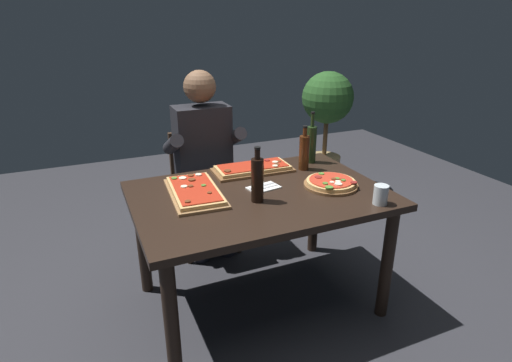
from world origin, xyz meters
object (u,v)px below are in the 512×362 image
object	(u,v)px
pizza_round_far	(331,183)
vinegar_bottle_green	(304,152)
wine_bottle_dark	(257,179)
seated_diner	(205,156)
tumbler_near_camera	(381,195)
potted_plant_corner	(327,115)
pizza_rectangular_front	(253,168)
pizza_rectangular_left	(195,191)
dining_table	(260,208)
diner_chair	(202,184)
oil_bottle_amber	(311,143)

from	to	relation	value
pizza_round_far	vinegar_bottle_green	xyz separation A→B (m)	(-0.00, 0.32, 0.10)
wine_bottle_dark	vinegar_bottle_green	xyz separation A→B (m)	(0.47, 0.33, -0.01)
vinegar_bottle_green	seated_diner	world-z (taller)	seated_diner
tumbler_near_camera	potted_plant_corner	size ratio (longest dim) A/B	0.09
pizza_rectangular_front	wine_bottle_dark	size ratio (longest dim) A/B	1.68
seated_diner	pizza_rectangular_left	bearing A→B (deg)	-111.69
pizza_rectangular_left	seated_diner	xyz separation A→B (m)	(0.25, 0.62, -0.02)
wine_bottle_dark	tumbler_near_camera	world-z (taller)	wine_bottle_dark
dining_table	diner_chair	bearing A→B (deg)	96.28
dining_table	tumbler_near_camera	xyz separation A→B (m)	(0.52, -0.39, 0.15)
diner_chair	seated_diner	distance (m)	0.28
pizza_rectangular_left	tumbler_near_camera	size ratio (longest dim) A/B	4.95
pizza_rectangular_front	potted_plant_corner	world-z (taller)	potted_plant_corner
pizza_rectangular_front	dining_table	bearing A→B (deg)	-106.82
seated_diner	potted_plant_corner	bearing A→B (deg)	26.35
pizza_rectangular_front	oil_bottle_amber	xyz separation A→B (m)	(0.43, 0.01, 0.11)
pizza_rectangular_front	vinegar_bottle_green	xyz separation A→B (m)	(0.31, -0.09, 0.10)
pizza_rectangular_left	wine_bottle_dark	size ratio (longest dim) A/B	1.72
pizza_rectangular_front	pizza_rectangular_left	distance (m)	0.49
wine_bottle_dark	seated_diner	xyz separation A→B (m)	(-0.04, 0.84, -0.12)
dining_table	potted_plant_corner	distance (m)	2.01
dining_table	pizza_rectangular_left	size ratio (longest dim) A/B	2.70
oil_bottle_amber	vinegar_bottle_green	distance (m)	0.15
pizza_rectangular_front	tumbler_near_camera	bearing A→B (deg)	-59.72
wine_bottle_dark	pizza_rectangular_left	bearing A→B (deg)	142.65
pizza_rectangular_front	tumbler_near_camera	xyz separation A→B (m)	(0.42, -0.72, 0.03)
pizza_round_far	diner_chair	bearing A→B (deg)	118.43
pizza_round_far	tumbler_near_camera	distance (m)	0.33
vinegar_bottle_green	dining_table	bearing A→B (deg)	-150.77
pizza_rectangular_front	oil_bottle_amber	world-z (taller)	oil_bottle_amber
dining_table	diner_chair	xyz separation A→B (m)	(-0.09, 0.86, -0.16)
vinegar_bottle_green	tumbler_near_camera	world-z (taller)	vinegar_bottle_green
vinegar_bottle_green	tumbler_near_camera	distance (m)	0.64
seated_diner	oil_bottle_amber	bearing A→B (deg)	-32.91
dining_table	pizza_rectangular_front	xyz separation A→B (m)	(0.10, 0.32, 0.11)
pizza_rectangular_front	pizza_rectangular_left	world-z (taller)	same
dining_table	seated_diner	xyz separation A→B (m)	(-0.09, 0.74, 0.10)
pizza_rectangular_front	pizza_round_far	bearing A→B (deg)	-52.32
wine_bottle_dark	pizza_rectangular_front	bearing A→B (deg)	69.83
pizza_rectangular_left	tumbler_near_camera	xyz separation A→B (m)	(0.86, -0.51, 0.03)
pizza_rectangular_front	potted_plant_corner	bearing A→B (deg)	41.71
pizza_round_far	oil_bottle_amber	bearing A→B (deg)	75.12
pizza_rectangular_front	diner_chair	distance (m)	0.63
pizza_rectangular_left	vinegar_bottle_green	size ratio (longest dim) A/B	1.81
pizza_round_far	vinegar_bottle_green	world-z (taller)	vinegar_bottle_green
dining_table	tumbler_near_camera	world-z (taller)	tumbler_near_camera
pizza_rectangular_left	potted_plant_corner	world-z (taller)	potted_plant_corner
pizza_rectangular_front	pizza_rectangular_left	bearing A→B (deg)	-154.34
dining_table	pizza_rectangular_left	world-z (taller)	pizza_rectangular_left
potted_plant_corner	tumbler_near_camera	bearing A→B (deg)	-114.79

